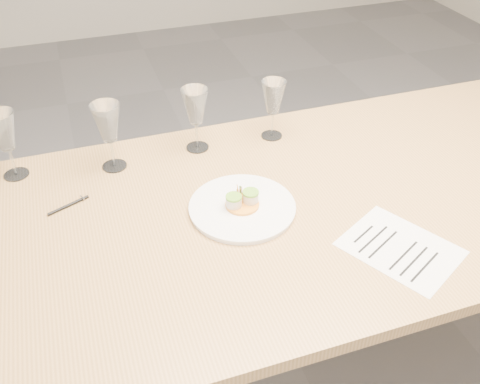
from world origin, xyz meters
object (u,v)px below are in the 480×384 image
object	(u,v)px
dinner_plate	(242,207)
recipe_sheet	(400,248)
dining_table	(307,215)
wine_glass_3	(273,99)
wine_glass_1	(107,124)
wine_glass_0	(4,133)
wine_glass_2	(195,108)
ballpoint_pen	(69,205)

from	to	relation	value
dinner_plate	recipe_sheet	size ratio (longest dim) A/B	0.87
dining_table	wine_glass_3	size ratio (longest dim) A/B	11.58
wine_glass_1	wine_glass_0	bearing A→B (deg)	170.15
wine_glass_1	wine_glass_3	size ratio (longest dim) A/B	1.07
wine_glass_0	wine_glass_2	bearing A→B (deg)	-2.97
dining_table	wine_glass_2	distance (m)	0.50
wine_glass_2	ballpoint_pen	bearing A→B (deg)	-157.05
ballpoint_pen	wine_glass_2	world-z (taller)	wine_glass_2
dinner_plate	wine_glass_3	bearing A→B (deg)	56.96
dinner_plate	wine_glass_0	distance (m)	0.74
dinner_plate	wine_glass_2	xyz separation A→B (m)	(-0.04, 0.36, 0.14)
recipe_sheet	wine_glass_0	xyz separation A→B (m)	(-0.96, 0.68, 0.15)
dining_table	dinner_plate	distance (m)	0.22
ballpoint_pen	wine_glass_3	world-z (taller)	wine_glass_3
dining_table	wine_glass_3	bearing A→B (deg)	86.36
recipe_sheet	ballpoint_pen	size ratio (longest dim) A/B	2.92
dinner_plate	ballpoint_pen	size ratio (longest dim) A/B	2.53
wine_glass_2	wine_glass_3	distance (m)	0.27
wine_glass_0	wine_glass_1	bearing A→B (deg)	-9.85
dining_table	wine_glass_0	distance (m)	0.94
wine_glass_1	recipe_sheet	bearing A→B (deg)	-43.47
dining_table	ballpoint_pen	bearing A→B (deg)	164.60
dinner_plate	wine_glass_0	bearing A→B (deg)	147.58
dinner_plate	wine_glass_2	bearing A→B (deg)	95.75
dining_table	dinner_plate	xyz separation A→B (m)	(-0.21, 0.01, 0.08)
recipe_sheet	ballpoint_pen	world-z (taller)	ballpoint_pen
wine_glass_1	wine_glass_2	distance (m)	0.28
wine_glass_2	wine_glass_3	world-z (taller)	wine_glass_2
dinner_plate	wine_glass_3	world-z (taller)	wine_glass_3
wine_glass_0	wine_glass_2	size ratio (longest dim) A/B	1.01
dining_table	wine_glass_2	xyz separation A→B (m)	(-0.24, 0.37, 0.22)
ballpoint_pen	wine_glass_1	size ratio (longest dim) A/B	0.55
wine_glass_3	wine_glass_1	bearing A→B (deg)	-178.74
wine_glass_3	ballpoint_pen	bearing A→B (deg)	-165.98
recipe_sheet	wine_glass_3	world-z (taller)	wine_glass_3
wine_glass_0	wine_glass_1	world-z (taller)	wine_glass_1
dining_table	ballpoint_pen	xyz separation A→B (m)	(-0.68, 0.19, 0.07)
dinner_plate	wine_glass_3	distance (m)	0.44
ballpoint_pen	wine_glass_0	distance (m)	0.30
recipe_sheet	wine_glass_3	size ratio (longest dim) A/B	1.71
dinner_plate	wine_glass_2	world-z (taller)	wine_glass_2
ballpoint_pen	wine_glass_1	world-z (taller)	wine_glass_1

